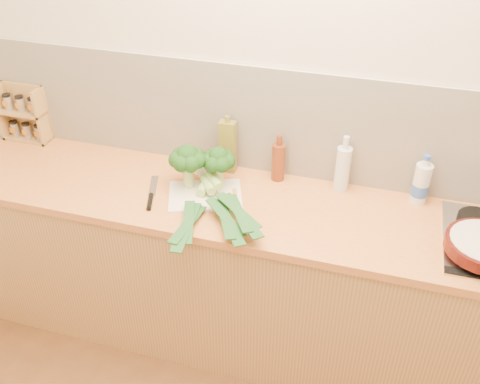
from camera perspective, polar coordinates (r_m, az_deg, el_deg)
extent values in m
plane|color=beige|center=(2.49, 5.70, 9.86)|extent=(3.50, 0.00, 3.50)
cube|color=silver|center=(2.54, 5.49, 7.10)|extent=(3.20, 0.02, 0.54)
cube|color=#B3804A|center=(2.74, 3.36, -9.53)|extent=(3.20, 0.60, 0.86)
cube|color=#DD8741|center=(2.45, 3.71, -1.94)|extent=(3.20, 0.62, 0.04)
cylinder|color=black|center=(2.53, 23.99, -2.75)|extent=(0.17, 0.17, 0.03)
cube|color=#ECE8CD|center=(2.50, -3.73, -0.35)|extent=(0.40, 0.35, 0.01)
cylinder|color=#A9C271|center=(2.53, -5.50, 1.60)|extent=(0.05, 0.05, 0.10)
sphere|color=#15340E|center=(2.47, -5.65, 3.87)|extent=(0.11, 0.11, 0.11)
sphere|color=#15340E|center=(2.46, -4.57, 3.36)|extent=(0.08, 0.08, 0.08)
sphere|color=#15340E|center=(2.50, -4.66, 3.85)|extent=(0.08, 0.08, 0.08)
sphere|color=#15340E|center=(2.52, -5.46, 4.09)|extent=(0.08, 0.08, 0.08)
sphere|color=#15340E|center=(2.51, -6.38, 3.90)|extent=(0.08, 0.08, 0.08)
sphere|color=#15340E|center=(2.48, -6.75, 3.42)|extent=(0.08, 0.08, 0.08)
sphere|color=#15340E|center=(2.45, -6.26, 3.01)|extent=(0.08, 0.08, 0.08)
sphere|color=#15340E|center=(2.44, -5.28, 2.98)|extent=(0.08, 0.08, 0.08)
cylinder|color=#A9C271|center=(2.54, -2.29, 1.67)|extent=(0.04, 0.04, 0.09)
sphere|color=#15340E|center=(2.48, -2.35, 3.74)|extent=(0.10, 0.10, 0.10)
sphere|color=#15340E|center=(2.48, -1.34, 3.27)|extent=(0.07, 0.07, 0.07)
sphere|color=#15340E|center=(2.51, -1.47, 3.73)|extent=(0.07, 0.07, 0.07)
sphere|color=#15340E|center=(2.53, -2.24, 3.95)|extent=(0.07, 0.07, 0.07)
sphere|color=#15340E|center=(2.52, -3.08, 3.78)|extent=(0.07, 0.07, 0.07)
sphere|color=#15340E|center=(2.49, -3.38, 3.33)|extent=(0.07, 0.07, 0.07)
sphere|color=#15340E|center=(2.46, -2.89, 2.94)|extent=(0.07, 0.07, 0.07)
sphere|color=#15340E|center=(2.45, -1.98, 2.91)|extent=(0.07, 0.07, 0.07)
cylinder|color=white|center=(2.64, -3.13, 2.50)|extent=(0.05, 0.13, 0.04)
cylinder|color=#96C361|center=(2.53, -3.82, 0.85)|extent=(0.06, 0.16, 0.04)
cube|color=#163F18|center=(2.29, -5.60, -3.41)|extent=(0.06, 0.30, 0.02)
cube|color=#163F18|center=(2.27, -5.73, -3.68)|extent=(0.09, 0.34, 0.01)
cube|color=#163F18|center=(2.29, -5.54, -3.18)|extent=(0.13, 0.28, 0.02)
cylinder|color=white|center=(2.59, -4.18, 2.14)|extent=(0.09, 0.11, 0.04)
cylinder|color=#96C361|center=(2.49, -3.48, 0.83)|extent=(0.11, 0.13, 0.04)
cube|color=#163F18|center=(2.27, -1.50, -2.88)|extent=(0.17, 0.29, 0.02)
cube|color=#163F18|center=(2.26, -1.35, -3.13)|extent=(0.24, 0.31, 0.01)
cube|color=#163F18|center=(2.28, -1.58, -2.66)|extent=(0.24, 0.22, 0.02)
cylinder|color=white|center=(2.58, -3.76, 2.55)|extent=(0.10, 0.11, 0.04)
cylinder|color=#96C361|center=(2.49, -2.80, 1.29)|extent=(0.12, 0.13, 0.04)
cube|color=#163F18|center=(2.28, -0.09, -2.23)|extent=(0.19, 0.28, 0.02)
cube|color=#163F18|center=(2.26, 0.12, -2.47)|extent=(0.26, 0.29, 0.01)
cube|color=#163F18|center=(2.28, -0.20, -2.02)|extent=(0.25, 0.21, 0.02)
cube|color=silver|center=(2.60, -9.22, 0.67)|extent=(0.09, 0.18, 0.00)
cylinder|color=black|center=(2.48, -9.58, -1.04)|extent=(0.06, 0.12, 0.02)
cube|color=tan|center=(3.15, -21.73, 8.10)|extent=(0.26, 0.02, 0.31)
cube|color=tan|center=(3.18, -21.58, 5.40)|extent=(0.26, 0.10, 0.02)
cube|color=tan|center=(3.12, -22.20, 7.92)|extent=(0.26, 0.10, 0.02)
cube|color=tan|center=(3.19, -23.93, 7.93)|extent=(0.01, 0.10, 0.31)
cube|color=tan|center=(3.05, -20.30, 7.56)|extent=(0.01, 0.10, 0.31)
cylinder|color=gray|center=(3.21, -22.87, 6.23)|extent=(0.04, 0.04, 0.07)
cylinder|color=gray|center=(3.16, -21.75, 6.09)|extent=(0.04, 0.04, 0.07)
cylinder|color=gray|center=(3.12, -20.60, 5.94)|extent=(0.04, 0.04, 0.07)
cylinder|color=gray|center=(3.15, -23.52, 8.76)|extent=(0.04, 0.04, 0.07)
cylinder|color=gray|center=(3.10, -22.38, 8.66)|extent=(0.04, 0.04, 0.07)
cylinder|color=gray|center=(3.05, -21.20, 8.55)|extent=(0.04, 0.04, 0.07)
cube|color=olive|center=(2.62, -1.31, 4.84)|extent=(0.08, 0.05, 0.27)
cylinder|color=olive|center=(2.55, -1.36, 7.78)|extent=(0.02, 0.02, 0.03)
cylinder|color=silver|center=(2.54, 10.89, 2.43)|extent=(0.07, 0.07, 0.22)
cylinder|color=silver|center=(2.47, 11.24, 5.19)|extent=(0.03, 0.03, 0.06)
cylinder|color=maroon|center=(2.58, 4.11, 3.20)|extent=(0.06, 0.06, 0.19)
cylinder|color=maroon|center=(2.52, 4.22, 5.54)|extent=(0.03, 0.03, 0.05)
cylinder|color=silver|center=(2.54, 18.75, 0.83)|extent=(0.08, 0.08, 0.20)
cylinder|color=silver|center=(2.48, 19.22, 3.00)|extent=(0.03, 0.03, 0.03)
cylinder|color=#2F57B2|center=(2.56, 18.63, 0.29)|extent=(0.08, 0.08, 0.06)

